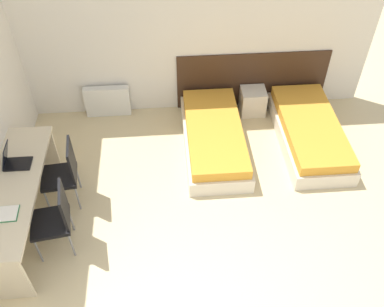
{
  "coord_description": "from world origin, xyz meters",
  "views": [
    {
      "loc": [
        -0.31,
        -1.87,
        4.44
      ],
      "look_at": [
        0.0,
        2.04,
        0.55
      ],
      "focal_mm": 40.0,
      "sensor_mm": 36.0,
      "label": 1
    }
  ],
  "objects_px": {
    "chair_near_laptop": "(64,172)",
    "laptop": "(14,161)",
    "bed_near_door": "(309,132)",
    "chair_near_notebook": "(55,217)",
    "bed_near_window": "(214,137)",
    "nightstand": "(253,101)"
  },
  "relations": [
    {
      "from": "bed_near_door",
      "to": "nightstand",
      "type": "height_order",
      "value": "nightstand"
    },
    {
      "from": "bed_near_window",
      "to": "nightstand",
      "type": "height_order",
      "value": "nightstand"
    },
    {
      "from": "bed_near_window",
      "to": "chair_near_notebook",
      "type": "bearing_deg",
      "value": -142.12
    },
    {
      "from": "chair_near_laptop",
      "to": "laptop",
      "type": "bearing_deg",
      "value": 177.4
    },
    {
      "from": "bed_near_door",
      "to": "chair_near_notebook",
      "type": "relative_size",
      "value": 1.98
    },
    {
      "from": "bed_near_door",
      "to": "laptop",
      "type": "height_order",
      "value": "laptop"
    },
    {
      "from": "nightstand",
      "to": "chair_near_notebook",
      "type": "height_order",
      "value": "chair_near_notebook"
    },
    {
      "from": "chair_near_laptop",
      "to": "laptop",
      "type": "distance_m",
      "value": 0.59
    },
    {
      "from": "chair_near_notebook",
      "to": "bed_near_door",
      "type": "bearing_deg",
      "value": 16.27
    },
    {
      "from": "bed_near_door",
      "to": "chair_near_laptop",
      "type": "bearing_deg",
      "value": -166.04
    },
    {
      "from": "bed_near_window",
      "to": "chair_near_notebook",
      "type": "distance_m",
      "value": 2.55
    },
    {
      "from": "bed_near_window",
      "to": "chair_near_laptop",
      "type": "bearing_deg",
      "value": -156.92
    },
    {
      "from": "nightstand",
      "to": "chair_near_laptop",
      "type": "relative_size",
      "value": 0.44
    },
    {
      "from": "bed_near_door",
      "to": "laptop",
      "type": "xyz_separation_m",
      "value": [
        -3.95,
        -0.88,
        0.61
      ]
    },
    {
      "from": "laptop",
      "to": "bed_near_window",
      "type": "bearing_deg",
      "value": 19.32
    },
    {
      "from": "bed_near_window",
      "to": "chair_near_notebook",
      "type": "height_order",
      "value": "chair_near_notebook"
    },
    {
      "from": "nightstand",
      "to": "chair_near_notebook",
      "type": "distance_m",
      "value": 3.59
    },
    {
      "from": "bed_near_window",
      "to": "chair_near_laptop",
      "type": "distance_m",
      "value": 2.2
    },
    {
      "from": "bed_near_window",
      "to": "nightstand",
      "type": "relative_size",
      "value": 4.49
    },
    {
      "from": "bed_near_door",
      "to": "nightstand",
      "type": "bearing_deg",
      "value": 132.59
    },
    {
      "from": "bed_near_window",
      "to": "bed_near_door",
      "type": "xyz_separation_m",
      "value": [
        1.43,
        0.0,
        0.0
      ]
    },
    {
      "from": "nightstand",
      "to": "chair_near_laptop",
      "type": "xyz_separation_m",
      "value": [
        -2.71,
        -1.63,
        0.32
      ]
    }
  ]
}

